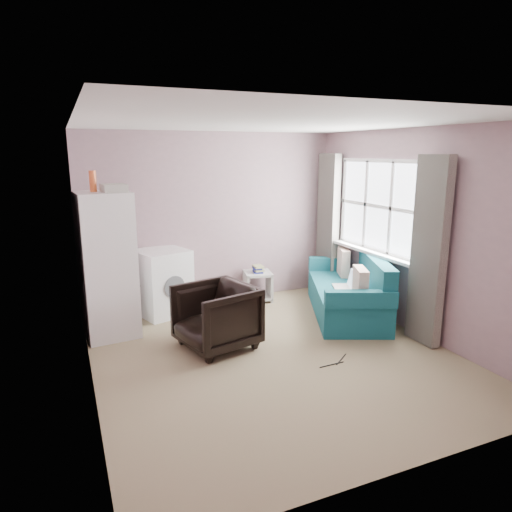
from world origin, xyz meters
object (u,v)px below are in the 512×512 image
at_px(armchair, 216,313).
at_px(side_table, 258,284).
at_px(sofa, 351,293).
at_px(fridge, 107,265).
at_px(washing_machine, 162,281).

xyz_separation_m(armchair, side_table, (1.12, 1.38, -0.15)).
relative_size(side_table, sofa, 0.26).
relative_size(fridge, sofa, 0.96).
height_order(armchair, fridge, fridge).
xyz_separation_m(washing_machine, side_table, (1.45, 0.02, -0.22)).
distance_m(armchair, washing_machine, 1.40).
bearing_deg(washing_machine, armchair, -94.05).
relative_size(armchair, sofa, 0.39).
bearing_deg(side_table, fridge, -166.51).
bearing_deg(armchair, sofa, 84.94).
height_order(armchair, side_table, armchair).
xyz_separation_m(washing_machine, sofa, (2.39, -1.05, -0.16)).
bearing_deg(fridge, washing_machine, 28.75).
relative_size(fridge, side_table, 3.68).
bearing_deg(side_table, sofa, -48.46).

